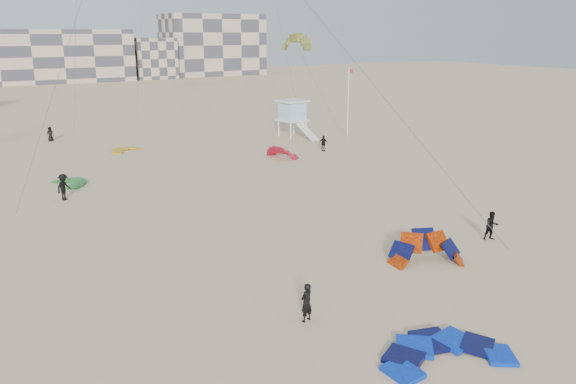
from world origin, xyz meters
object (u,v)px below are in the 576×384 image
kite_ground_blue (445,358)px  kite_ground_orange (426,262)px  lifeguard_tower_near (292,119)px  kitesurfer_main (306,302)px

kite_ground_blue → kite_ground_orange: 8.92m
kite_ground_orange → lifeguard_tower_near: lifeguard_tower_near is taller
kite_ground_blue → kite_ground_orange: size_ratio=1.21×
kite_ground_orange → lifeguard_tower_near: (12.14, 34.54, 2.02)m
lifeguard_tower_near → kite_ground_orange: bearing=-117.9°
kite_ground_orange → kitesurfer_main: bearing=-143.7°
kite_ground_blue → kitesurfer_main: kitesurfer_main is taller
kite_ground_orange → kite_ground_blue: bearing=-106.6°
kitesurfer_main → kite_ground_blue: bearing=103.8°
kitesurfer_main → kite_ground_orange: bearing=176.4°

